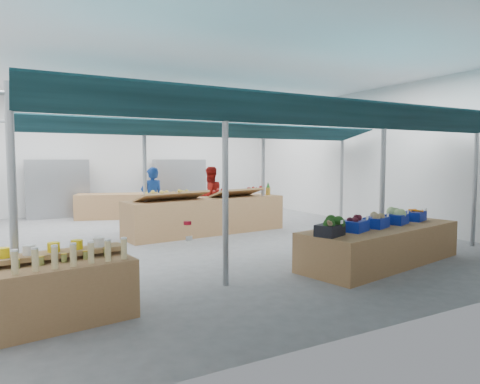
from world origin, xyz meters
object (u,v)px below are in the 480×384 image
Objects in this scene: bottle_shelf at (62,289)px; crate_stack at (407,235)px; veg_counter at (382,245)px; vendor_right at (210,197)px; vendor_left at (152,199)px; fruit_counter at (207,216)px.

crate_stack is at bearing 1.57° from bottle_shelf.
vendor_right is at bearing 88.60° from veg_counter.
crate_stack is at bearing 127.13° from vendor_left.
crate_stack is at bearing 113.72° from vendor_right.
vendor_right reaches higher than fruit_counter.
fruit_counter is (4.25, 5.02, 0.07)m from bottle_shelf.
veg_counter is at bearing 109.76° from vendor_left.
fruit_counter reaches higher than crate_stack.
vendor_right is at bearing 55.61° from fruit_counter.
vendor_left reaches higher than bottle_shelf.
fruit_counter reaches higher than veg_counter.
bottle_shelf is at bearing -135.99° from fruit_counter.
vendor_left is (3.05, 6.12, 0.49)m from bottle_shelf.
bottle_shelf is 5.85m from veg_counter.
bottle_shelf reaches higher than fruit_counter.
bottle_shelf reaches higher than crate_stack.
fruit_counter is 1.32m from vendor_right.
vendor_right reaches higher than bottle_shelf.
bottle_shelf is at bearing 45.86° from vendor_right.
crate_stack is (3.40, -3.85, -0.21)m from fruit_counter.
veg_counter is 0.83× the size of fruit_counter.
vendor_right is (0.60, 1.10, 0.42)m from fruit_counter.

